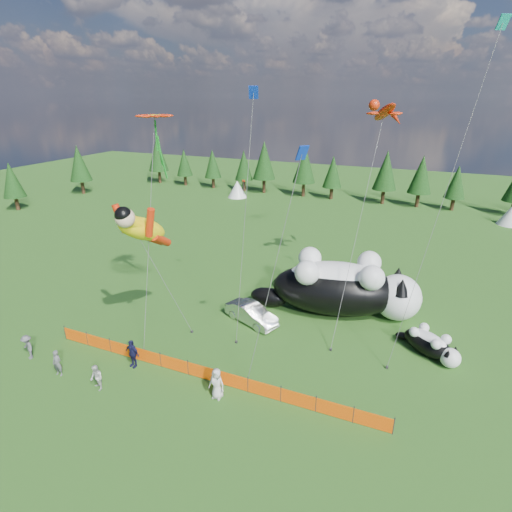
% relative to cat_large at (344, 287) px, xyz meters
% --- Properties ---
extents(ground, '(160.00, 160.00, 0.00)m').
position_rel_cat_large_xyz_m(ground, '(-6.10, -8.24, -2.26)').
color(ground, black).
rests_on(ground, ground).
extents(safety_fence, '(22.06, 0.06, 1.10)m').
position_rel_cat_large_xyz_m(safety_fence, '(-6.10, -11.24, -1.76)').
color(safety_fence, '#262626').
rests_on(safety_fence, ground).
extents(tree_line, '(90.00, 4.00, 8.00)m').
position_rel_cat_large_xyz_m(tree_line, '(-6.10, 36.76, 1.74)').
color(tree_line, black).
rests_on(tree_line, ground).
extents(festival_tents, '(50.00, 3.20, 2.80)m').
position_rel_cat_large_xyz_m(festival_tents, '(4.90, 31.76, -0.86)').
color(festival_tents, white).
rests_on(festival_tents, ground).
extents(cat_large, '(13.10, 6.51, 4.77)m').
position_rel_cat_large_xyz_m(cat_large, '(0.00, 0.00, 0.00)').
color(cat_large, black).
rests_on(cat_large, ground).
extents(cat_small, '(4.12, 3.40, 1.71)m').
position_rel_cat_large_xyz_m(cat_small, '(6.49, -3.28, -1.45)').
color(cat_small, black).
rests_on(cat_small, ground).
extents(car, '(4.68, 3.07, 1.46)m').
position_rel_cat_large_xyz_m(car, '(-5.98, -4.08, -1.54)').
color(car, silver).
rests_on(car, ground).
extents(spectator_a, '(0.65, 0.45, 1.72)m').
position_rel_cat_large_xyz_m(spectator_a, '(-14.42, -14.30, -1.40)').
color(spectator_a, '#55555A').
rests_on(spectator_a, ground).
extents(spectator_b, '(0.92, 0.77, 1.63)m').
position_rel_cat_large_xyz_m(spectator_b, '(-11.28, -14.40, -1.45)').
color(spectator_b, beige).
rests_on(spectator_b, ground).
extents(spectator_c, '(1.19, 0.74, 1.91)m').
position_rel_cat_large_xyz_m(spectator_c, '(-10.76, -11.84, -1.31)').
color(spectator_c, '#16163C').
rests_on(spectator_c, ground).
extents(spectator_d, '(1.24, 0.92, 1.71)m').
position_rel_cat_large_xyz_m(spectator_d, '(-17.53, -13.82, -1.41)').
color(spectator_d, '#55555A').
rests_on(spectator_d, ground).
extents(spectator_e, '(0.94, 0.62, 1.91)m').
position_rel_cat_large_xyz_m(spectator_e, '(-4.55, -12.30, -1.31)').
color(spectator_e, beige).
rests_on(spectator_e, ground).
extents(superhero_kite, '(4.73, 5.10, 10.39)m').
position_rel_cat_large_xyz_m(superhero_kite, '(-11.59, -8.57, 5.80)').
color(superhero_kite, yellow).
rests_on(superhero_kite, ground).
extents(gecko_kite, '(4.72, 14.46, 18.53)m').
position_rel_cat_large_xyz_m(gecko_kite, '(0.95, 6.04, 12.49)').
color(gecko_kite, red).
rests_on(gecko_kite, ground).
extents(flower_kite, '(3.10, 6.91, 15.54)m').
position_rel_cat_large_xyz_m(flower_kite, '(-12.46, -5.07, 12.26)').
color(flower_kite, red).
rests_on(flower_kite, ground).
extents(diamond_kite_a, '(1.14, 3.44, 16.92)m').
position_rel_cat_large_xyz_m(diamond_kite_a, '(-5.84, -4.06, 13.18)').
color(diamond_kite_a, '#0B2BA9').
rests_on(diamond_kite_a, ground).
extents(diamond_kite_b, '(3.71, 5.72, 20.69)m').
position_rel_cat_large_xyz_m(diamond_kite_b, '(7.03, -0.83, 16.30)').
color(diamond_kite_b, '#0D9C87').
rests_on(diamond_kite_b, ground).
extents(diamond_kite_c, '(2.88, 1.82, 14.20)m').
position_rel_cat_large_xyz_m(diamond_kite_c, '(-1.05, -9.67, 10.57)').
color(diamond_kite_c, '#0B2BA9').
rests_on(diamond_kite_c, ground).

